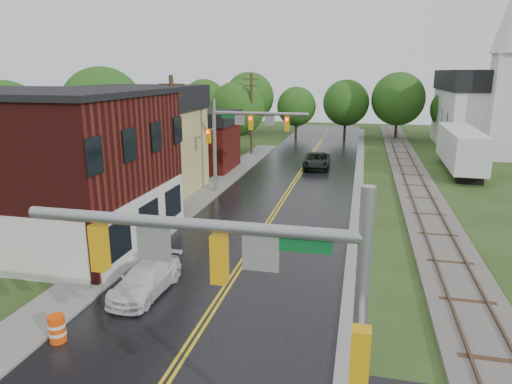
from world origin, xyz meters
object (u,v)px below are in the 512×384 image
(tree_left_e, at_px, (238,110))
(pickup_white, at_px, (146,280))
(church, at_px, (489,101))
(tree_left_a, at_px, (5,130))
(utility_pole_c, at_px, (251,113))
(tree_left_b, at_px, (104,111))
(traffic_signal_near, at_px, (255,286))
(traffic_signal_far, at_px, (241,130))
(tree_left_c, at_px, (179,117))
(suv_dark, at_px, (317,161))
(utility_pole_b, at_px, (174,141))
(brick_building, at_px, (29,166))
(construction_barrel, at_px, (57,329))
(semi_trailer, at_px, (461,147))

(tree_left_e, height_order, pickup_white, tree_left_e)
(church, bearing_deg, tree_left_a, -141.37)
(utility_pole_c, relative_size, tree_left_a, 1.04)
(tree_left_b, bearing_deg, traffic_signal_near, -54.51)
(tree_left_e, bearing_deg, tree_left_b, -122.74)
(traffic_signal_far, xyz_separation_m, tree_left_c, (-10.38, 12.90, -0.46))
(church, bearing_deg, suv_dark, -139.71)
(church, xyz_separation_m, utility_pole_b, (-26.80, -31.74, -1.11))
(brick_building, xyz_separation_m, tree_left_a, (-7.36, 6.90, 0.96))
(tree_left_e, bearing_deg, suv_dark, -38.47)
(traffic_signal_near, height_order, pickup_white, traffic_signal_near)
(brick_building, distance_m, utility_pole_c, 29.56)
(construction_barrel, bearing_deg, utility_pole_b, 97.91)
(brick_building, relative_size, pickup_white, 3.31)
(traffic_signal_far, xyz_separation_m, utility_pole_b, (-3.33, -5.00, -0.25))
(brick_building, bearing_deg, tree_left_c, 93.14)
(brick_building, distance_m, traffic_signal_far, 15.03)
(traffic_signal_far, distance_m, tree_left_e, 19.65)
(utility_pole_b, xyz_separation_m, construction_barrel, (2.23, -16.06, -4.21))
(traffic_signal_far, height_order, construction_barrel, traffic_signal_far)
(construction_barrel, bearing_deg, brick_building, 131.15)
(traffic_signal_far, bearing_deg, utility_pole_c, 101.09)
(tree_left_a, height_order, tree_left_c, tree_left_a)
(tree_left_c, distance_m, semi_trailer, 28.49)
(church, bearing_deg, utility_pole_b, -130.18)
(semi_trailer, distance_m, construction_barrel, 38.49)
(semi_trailer, bearing_deg, utility_pole_c, 167.59)
(church, xyz_separation_m, tree_left_b, (-37.85, -21.84, -0.12))
(tree_left_e, bearing_deg, semi_trailer, -15.75)
(traffic_signal_near, relative_size, tree_left_e, 0.90)
(tree_left_c, height_order, tree_left_e, tree_left_e)
(traffic_signal_far, distance_m, utility_pole_c, 17.33)
(suv_dark, distance_m, construction_barrel, 32.45)
(utility_pole_c, bearing_deg, tree_left_e, 137.16)
(tree_left_b, xyz_separation_m, suv_dark, (19.12, 5.96, -4.97))
(tree_left_a, relative_size, construction_barrel, 8.50)
(utility_pole_c, bearing_deg, construction_barrel, -86.64)
(tree_left_a, relative_size, suv_dark, 1.61)
(tree_left_a, bearing_deg, traffic_signal_near, -40.47)
(tree_left_a, distance_m, semi_trailer, 38.65)
(utility_pole_b, height_order, tree_left_a, utility_pole_b)
(construction_barrel, bearing_deg, church, 62.79)
(traffic_signal_near, relative_size, utility_pole_b, 0.82)
(church, distance_m, utility_pole_b, 41.55)
(church, height_order, suv_dark, church)
(utility_pole_c, bearing_deg, semi_trailer, -12.41)
(brick_building, relative_size, traffic_signal_near, 1.95)
(utility_pole_b, bearing_deg, pickup_white, -73.30)
(traffic_signal_far, bearing_deg, suv_dark, 66.44)
(tree_left_c, relative_size, semi_trailer, 0.59)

